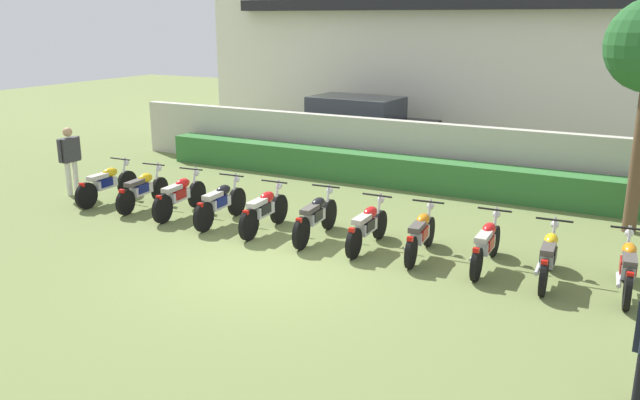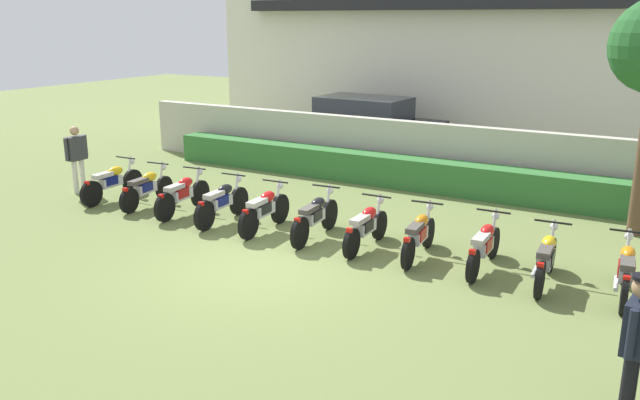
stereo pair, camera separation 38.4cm
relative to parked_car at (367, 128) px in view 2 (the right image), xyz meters
name	(u,v)px [view 2 (the right image)]	position (x,y,z in m)	size (l,w,h in m)	color
ground	(262,266)	(2.44, -9.19, -0.94)	(60.00, 60.00, 0.00)	olive
building	(499,13)	(2.44, 5.08, 3.43)	(18.76, 6.50, 8.74)	silver
compound_wall	(416,152)	(2.44, -2.09, -0.13)	(17.82, 0.30, 1.61)	#BCB7A8
hedge_row	(405,172)	(2.44, -2.79, -0.54)	(14.26, 0.70, 0.79)	#337033
parked_car	(367,128)	(0.00, 0.00, 0.00)	(4.58, 2.24, 1.89)	black
motorcycle_in_row_0	(112,182)	(-3.14, -7.44, -0.48)	(0.60, 1.94, 0.97)	black
motorcycle_in_row_1	(147,188)	(-2.05, -7.41, -0.50)	(0.60, 1.84, 0.94)	black
motorcycle_in_row_2	(182,194)	(-0.91, -7.47, -0.48)	(0.60, 1.91, 0.97)	black
motorcycle_in_row_3	(222,202)	(0.24, -7.53, -0.48)	(0.60, 1.89, 0.97)	black
motorcycle_in_row_4	(264,210)	(1.36, -7.56, -0.48)	(0.60, 1.84, 0.97)	black
motorcycle_in_row_5	(315,216)	(2.49, -7.45, -0.48)	(0.60, 1.96, 0.97)	black
motorcycle_in_row_6	(366,226)	(3.62, -7.47, -0.50)	(0.60, 1.82, 0.94)	black
motorcycle_in_row_7	(419,235)	(4.66, -7.43, -0.50)	(0.60, 1.83, 0.94)	black
motorcycle_in_row_8	(484,245)	(5.85, -7.41, -0.50)	(0.60, 1.90, 0.94)	black
motorcycle_in_row_9	(546,259)	(6.91, -7.54, -0.49)	(0.60, 1.84, 0.96)	black
motorcycle_in_row_10	(626,271)	(8.09, -7.48, -0.48)	(0.60, 1.87, 0.97)	black
inspector_person	(77,154)	(-4.41, -7.34, 0.05)	(0.22, 0.67, 1.67)	silver
officer_0	(636,336)	(8.46, -10.92, 0.05)	(0.28, 0.66, 1.66)	black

